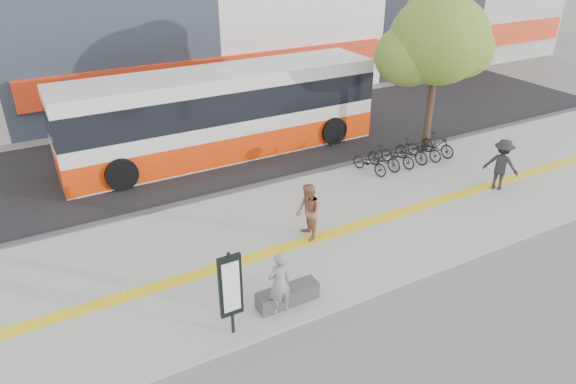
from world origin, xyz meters
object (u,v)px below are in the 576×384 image
seated_woman (279,283)px  pedestrian_dark (501,164)px  bench (288,296)px  bus (223,115)px  pedestrian_tan (308,212)px  signboard (231,287)px  street_tree (436,41)px

seated_woman → pedestrian_dark: bearing=-172.6°
bench → pedestrian_dark: pedestrian_dark is taller
bus → pedestrian_tan: (-0.36, -7.36, -0.70)m
bus → bench: bearing=-103.6°
signboard → bus: bus is taller
bench → bus: 10.07m
seated_woman → pedestrian_tan: (2.30, 2.53, 0.03)m
street_tree → bus: bearing=153.7°
street_tree → seated_woman: (-10.10, -6.20, -3.58)m
bench → street_tree: 12.23m
pedestrian_dark → bus: bearing=13.9°
signboard → bus: 10.76m
street_tree → bus: (-7.44, 3.68, -2.85)m
seated_woman → pedestrian_tan: size_ratio=0.97×
bench → seated_woman: (-0.32, -0.18, 0.63)m
pedestrian_tan → pedestrian_dark: bearing=95.3°
bench → bus: size_ratio=0.12×
bench → pedestrian_tan: bearing=49.8°
bus → pedestrian_dark: (7.27, -7.78, -0.66)m
pedestrian_tan → pedestrian_dark: pedestrian_dark is taller
bench → signboard: size_ratio=0.73×
street_tree → pedestrian_dark: bearing=-92.4°
signboard → street_tree: bearing=29.1°
signboard → street_tree: (11.38, 6.33, 3.15)m
signboard → street_tree: size_ratio=0.35×
signboard → bus: (3.94, 10.01, 0.30)m
bus → pedestrian_dark: bearing=-46.9°
signboard → bus: bearing=68.5°
pedestrian_tan → bus: bearing=-174.4°
street_tree → seated_woman: 12.39m
signboard → pedestrian_tan: size_ratio=1.25×
signboard → seated_woman: 1.35m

